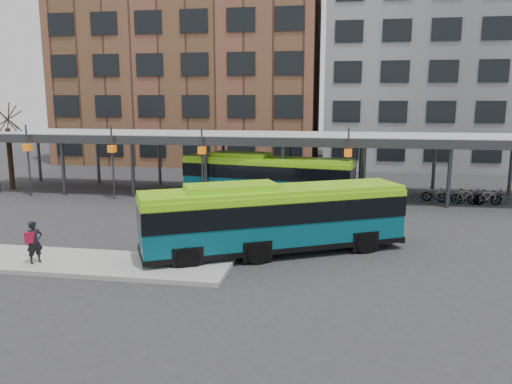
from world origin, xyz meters
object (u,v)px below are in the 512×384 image
bus_rear (267,176)px  pedestrian (34,242)px  tree (10,156)px  bus_front (274,217)px

bus_rear → pedestrian: size_ratio=6.77×
tree → bus_rear: 18.93m
bus_rear → bus_front: bearing=-70.1°
tree → bus_front: (20.85, -12.26, -0.83)m
bus_rear → pedestrian: bus_rear is taller
tree → bus_front: size_ratio=0.51×
bus_front → pedestrian: 9.49m
tree → bus_rear: (18.89, -0.90, -0.85)m
bus_rear → tree: bearing=-172.6°
bus_rear → pedestrian: (-6.92, -14.66, -0.56)m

